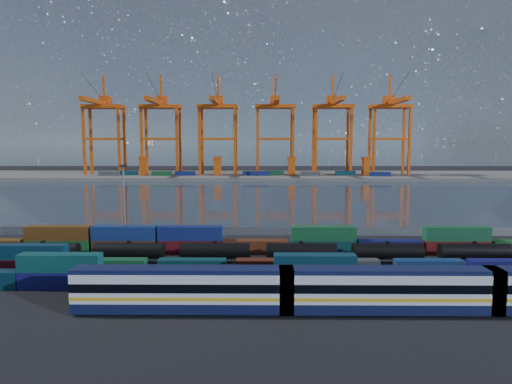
{
  "coord_description": "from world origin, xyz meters",
  "views": [
    {
      "loc": [
        1.01,
        -76.63,
        21.52
      ],
      "look_at": [
        0.0,
        30.0,
        10.0
      ],
      "focal_mm": 32.0,
      "sensor_mm": 36.0,
      "label": 1
    }
  ],
  "objects": [
    {
      "name": "gantry_cranes",
      "position": [
        -7.5,
        203.33,
        38.49
      ],
      "size": [
        199.15,
        46.37,
        62.79
      ],
      "color": "#D24F0E",
      "rests_on": "ground"
    },
    {
      "name": "distant_mountains",
      "position": [
        63.02,
        1600.0,
        220.29
      ],
      "size": [
        2470.0,
        1100.0,
        520.0
      ],
      "color": "#1E2630",
      "rests_on": "ground"
    },
    {
      "name": "quay_containers",
      "position": [
        -11.0,
        195.46,
        3.3
      ],
      "size": [
        172.58,
        10.99,
        2.6
      ],
      "color": "navy",
      "rests_on": "far_quay"
    },
    {
      "name": "far_quay",
      "position": [
        0.0,
        210.0,
        1.0
      ],
      "size": [
        700.0,
        70.0,
        2.0
      ],
      "primitive_type": "cube",
      "color": "#514F4C",
      "rests_on": "ground"
    },
    {
      "name": "straddle_carriers",
      "position": [
        -2.5,
        200.0,
        7.82
      ],
      "size": [
        140.0,
        7.0,
        11.1
      ],
      "color": "#D24F0E",
      "rests_on": "far_quay"
    },
    {
      "name": "tanker_string",
      "position": [
        -14.88,
        3.69,
        2.0
      ],
      "size": [
        121.47,
        2.79,
        3.99
      ],
      "color": "black",
      "rests_on": "ground"
    },
    {
      "name": "ground",
      "position": [
        0.0,
        0.0,
        0.0
      ],
      "size": [
        700.0,
        700.0,
        0.0
      ],
      "primitive_type": "plane",
      "color": "black",
      "rests_on": "ground"
    },
    {
      "name": "container_row_north",
      "position": [
        -10.26,
        10.59,
        2.19
      ],
      "size": [
        142.53,
        2.53,
        5.4
      ],
      "color": "navy",
      "rests_on": "ground"
    },
    {
      "name": "harbor_water",
      "position": [
        0.0,
        105.0,
        0.01
      ],
      "size": [
        700.0,
        700.0,
        0.0
      ],
      "primitive_type": "plane",
      "color": "#2A333D",
      "rests_on": "ground"
    },
    {
      "name": "passenger_train",
      "position": [
        17.29,
        -20.74,
        2.96
      ],
      "size": [
        79.83,
        3.44,
        5.89
      ],
      "color": "silver",
      "rests_on": "ground"
    },
    {
      "name": "container_row_south",
      "position": [
        -11.29,
        -10.96,
        2.0
      ],
      "size": [
        139.61,
        2.45,
        5.21
      ],
      "color": "#424647",
      "rests_on": "ground"
    },
    {
      "name": "container_row_mid",
      "position": [
        -13.06,
        -3.1,
        1.4
      ],
      "size": [
        140.27,
        2.26,
        4.82
      ],
      "color": "#3A3C3E",
      "rests_on": "ground"
    },
    {
      "name": "yard_light_mast",
      "position": [
        -30.0,
        26.0,
        9.3
      ],
      "size": [
        1.6,
        0.4,
        16.6
      ],
      "color": "slate",
      "rests_on": "ground"
    },
    {
      "name": "waterfront_fence",
      "position": [
        -0.0,
        28.0,
        1.0
      ],
      "size": [
        160.12,
        0.12,
        2.2
      ],
      "color": "#595B5E",
      "rests_on": "ground"
    }
  ]
}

